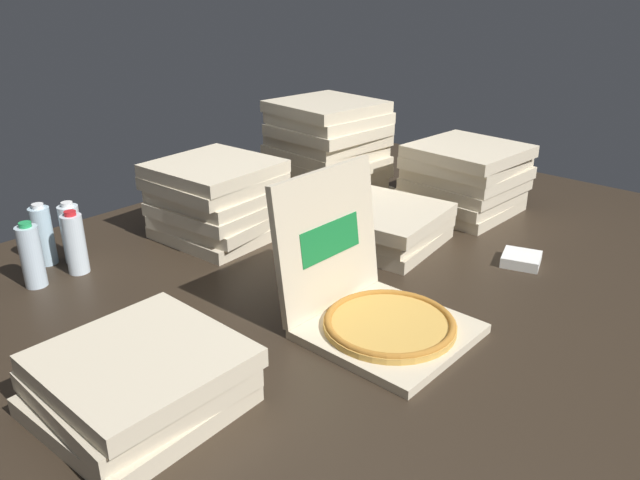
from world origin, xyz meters
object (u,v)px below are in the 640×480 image
object	(u,v)px
pizza_stack_right_far	(328,150)
napkin_pile	(521,259)
water_bottle_3	(43,235)
water_bottle_2	(31,256)
open_pizza_box	(372,302)
pizza_stack_center_near	(382,225)
water_bottle_0	(75,243)
pizza_stack_right_mid	(219,199)
pizza_stack_left_far	(464,178)
pizza_stack_right_near	(139,380)
water_bottle_1	(72,233)

from	to	relation	value
pizza_stack_right_far	napkin_pile	bearing A→B (deg)	-95.08
water_bottle_3	water_bottle_2	bearing A→B (deg)	-127.10
open_pizza_box	pizza_stack_center_near	distance (m)	0.62
pizza_stack_right_far	water_bottle_3	size ratio (longest dim) A/B	2.18
pizza_stack_right_far	water_bottle_2	bearing A→B (deg)	174.54
pizza_stack_center_near	water_bottle_3	world-z (taller)	water_bottle_3
water_bottle_0	pizza_stack_right_mid	bearing A→B (deg)	-10.20
pizza_stack_right_far	napkin_pile	size ratio (longest dim) A/B	3.82
napkin_pile	pizza_stack_left_far	bearing A→B (deg)	51.87
open_pizza_box	napkin_pile	bearing A→B (deg)	-10.79
pizza_stack_right_near	napkin_pile	xyz separation A→B (m)	(1.33, -0.32, -0.05)
pizza_stack_right_mid	pizza_stack_center_near	bearing A→B (deg)	-55.59
pizza_stack_right_mid	water_bottle_0	bearing A→B (deg)	169.80
pizza_stack_center_near	water_bottle_2	xyz separation A→B (m)	(-1.04, 0.62, 0.03)
pizza_stack_left_far	water_bottle_0	bearing A→B (deg)	154.68
open_pizza_box	pizza_stack_right_far	size ratio (longest dim) A/B	0.98
water_bottle_0	napkin_pile	bearing A→B (deg)	-45.72
pizza_stack_center_near	open_pizza_box	bearing A→B (deg)	-145.99
pizza_stack_right_near	water_bottle_0	bearing A→B (deg)	71.51
pizza_stack_left_far	water_bottle_0	xyz separation A→B (m)	(-1.41, 0.67, -0.04)
open_pizza_box	water_bottle_3	bearing A→B (deg)	110.55
pizza_stack_left_far	water_bottle_0	size ratio (longest dim) A/B	2.04
pizza_stack_left_far	water_bottle_0	distance (m)	1.56
pizza_stack_center_near	water_bottle_0	world-z (taller)	water_bottle_0
pizza_stack_left_far	water_bottle_1	world-z (taller)	pizza_stack_left_far
pizza_stack_center_near	water_bottle_3	xyz separation A→B (m)	(-0.93, 0.76, 0.03)
water_bottle_0	napkin_pile	size ratio (longest dim) A/B	1.75
pizza_stack_left_far	pizza_stack_center_near	distance (m)	0.52
pizza_stack_right_near	water_bottle_0	distance (m)	0.82
pizza_stack_left_far	napkin_pile	size ratio (longest dim) A/B	3.58
water_bottle_1	pizza_stack_right_mid	bearing A→B (deg)	-20.47
pizza_stack_right_far	water_bottle_2	xyz separation A→B (m)	(-1.30, 0.12, -0.11)
pizza_stack_center_near	napkin_pile	xyz separation A→B (m)	(0.17, -0.48, -0.05)
pizza_stack_left_far	napkin_pile	world-z (taller)	pizza_stack_left_far
open_pizza_box	water_bottle_0	distance (m)	1.04
water_bottle_1	water_bottle_2	xyz separation A→B (m)	(-0.18, -0.08, 0.00)
water_bottle_2	napkin_pile	world-z (taller)	water_bottle_2
open_pizza_box	pizza_stack_right_far	world-z (taller)	same
water_bottle_0	water_bottle_2	distance (m)	0.14
water_bottle_2	napkin_pile	xyz separation A→B (m)	(1.21, -1.11, -0.09)
pizza_stack_left_far	pizza_stack_center_near	bearing A→B (deg)	174.36
water_bottle_1	napkin_pile	world-z (taller)	water_bottle_1
pizza_stack_right_far	pizza_stack_center_near	size ratio (longest dim) A/B	1.03
water_bottle_0	napkin_pile	world-z (taller)	water_bottle_0
water_bottle_0	water_bottle_2	bearing A→B (deg)	176.26
water_bottle_2	water_bottle_3	distance (m)	0.17
open_pizza_box	water_bottle_1	world-z (taller)	open_pizza_box
pizza_stack_right_far	pizza_stack_right_near	size ratio (longest dim) A/B	1.10
water_bottle_0	pizza_stack_center_near	bearing A→B (deg)	-34.49
pizza_stack_center_near	napkin_pile	size ratio (longest dim) A/B	3.72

